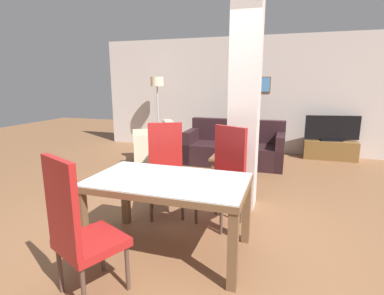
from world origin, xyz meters
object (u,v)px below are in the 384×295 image
object	(u,v)px
dining_chair_far_right	(224,174)
sofa	(234,149)
armchair	(156,148)
floor_lamp	(157,89)
bottle	(229,150)
tv_screen	(332,129)
dining_chair_near_left	(78,228)
tv_stand	(330,150)
dining_chair_far_left	(166,167)
coffee_table	(231,168)
dining_table	(168,194)

from	to	relation	value
dining_chair_far_right	sofa	xyz separation A→B (m)	(-0.33, 2.64, -0.30)
armchair	floor_lamp	xyz separation A→B (m)	(-0.47, 1.18, 1.20)
bottle	tv_screen	xyz separation A→B (m)	(1.86, 2.04, 0.16)
dining_chair_near_left	tv_stand	bearing A→B (deg)	90.36
dining_chair_far_left	armchair	size ratio (longest dim) A/B	1.01
dining_chair_far_left	sofa	size ratio (longest dim) A/B	0.59
coffee_table	tv_screen	bearing A→B (deg)	49.22
dining_chair_far_right	sofa	world-z (taller)	dining_chair_far_right
dining_chair_near_left	tv_screen	xyz separation A→B (m)	(2.38, 5.31, 0.08)
sofa	tv_stand	xyz separation A→B (m)	(1.94, 1.02, -0.10)
sofa	tv_screen	size ratio (longest dim) A/B	1.76
dining_table	tv_stand	distance (m)	4.90
dining_chair_near_left	dining_chair_far_right	world-z (taller)	same
armchair	coffee_table	size ratio (longest dim) A/B	1.65
bottle	tv_stand	distance (m)	2.77
sofa	armchair	world-z (taller)	sofa
sofa	tv_screen	distance (m)	2.22
coffee_table	tv_screen	world-z (taller)	tv_screen
dining_chair_far_right	armchair	world-z (taller)	dining_chair_far_right
coffee_table	bottle	world-z (taller)	bottle
dining_chair_far_left	floor_lamp	size ratio (longest dim) A/B	0.65
sofa	dining_table	bearing A→B (deg)	89.09
dining_table	sofa	bearing A→B (deg)	89.09
dining_table	dining_chair_far_right	bearing A→B (deg)	64.48
tv_stand	tv_screen	size ratio (longest dim) A/B	0.97
dining_chair_far_right	tv_screen	world-z (taller)	dining_chair_far_right
bottle	tv_stand	size ratio (longest dim) A/B	0.27
bottle	tv_screen	bearing A→B (deg)	47.59
dining_table	bottle	xyz separation A→B (m)	(0.13, 2.43, -0.08)
bottle	dining_table	bearing A→B (deg)	-93.11
dining_table	bottle	size ratio (longest dim) A/B	5.16
dining_table	tv_stand	xyz separation A→B (m)	(1.99, 4.46, -0.39)
tv_screen	armchair	bearing A→B (deg)	10.37
dining_table	dining_chair_near_left	distance (m)	0.93
dining_table	dining_chair_far_right	size ratio (longest dim) A/B	1.32
dining_chair_near_left	bottle	xyz separation A→B (m)	(0.52, 3.28, -0.08)
tv_stand	armchair	bearing A→B (deg)	-158.98
tv_stand	floor_lamp	distance (m)	4.23
tv_screen	floor_lamp	size ratio (longest dim) A/B	0.63
dining_chair_far_left	floor_lamp	xyz separation A→B (m)	(-1.65, 3.42, 0.90)
tv_stand	dining_table	bearing A→B (deg)	-114.03
armchair	tv_screen	bearing A→B (deg)	-98.72
armchair	floor_lamp	world-z (taller)	floor_lamp
dining_table	dining_chair_near_left	bearing A→B (deg)	-114.46
sofa	dining_chair_far_left	bearing A→B (deg)	80.38
coffee_table	dining_chair_near_left	bearing A→B (deg)	-100.12
armchair	sofa	bearing A→B (deg)	-107.58
dining_chair_near_left	armchair	size ratio (longest dim) A/B	1.01
dining_chair_far_left	tv_stand	size ratio (longest dim) A/B	1.07
coffee_table	floor_lamp	size ratio (longest dim) A/B	0.39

